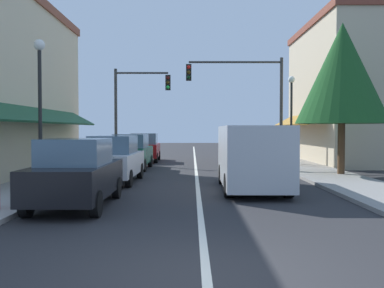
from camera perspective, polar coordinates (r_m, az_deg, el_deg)
ground_plane at (r=23.73m, az=0.21°, el=-2.89°), size 80.00×80.00×0.00m
sidewalk_left at (r=24.31m, az=-12.88°, el=-2.68°), size 2.60×56.00×0.12m
sidewalk_right at (r=24.40m, az=13.25°, el=-2.66°), size 2.60×56.00×0.12m
lane_center_stripe at (r=23.73m, az=0.21°, el=-2.88°), size 0.14×52.00×0.01m
storefront_right_block at (r=27.54m, az=20.68°, el=6.43°), size 6.89×10.20×8.42m
parked_car_nearest_left at (r=11.35m, az=-15.54°, el=-3.80°), size 1.80×4.11×1.77m
parked_car_second_left at (r=16.23m, az=-10.74°, el=-2.05°), size 1.85×4.14×1.77m
parked_car_third_left at (r=21.56m, az=-8.44°, el=-1.05°), size 1.86×4.14×1.77m
parked_car_far_left at (r=26.65m, az=-6.65°, el=-0.48°), size 1.85×4.14×1.77m
van_in_lane at (r=14.12m, az=7.76°, el=-1.54°), size 2.06×5.21×2.12m
traffic_signal_mast_arm at (r=23.97m, az=7.40°, el=7.00°), size 5.42×0.50×6.02m
traffic_signal_left_corner at (r=25.81m, az=-8.08°, el=5.83°), size 3.41×0.50×5.66m
street_lamp_left_near at (r=14.76m, az=-20.07°, el=6.93°), size 0.36×0.36×4.94m
street_lamp_right_mid at (r=23.01m, az=12.97°, el=5.00°), size 0.36×0.36×4.82m
tree_right_near at (r=19.20m, az=19.29°, el=8.95°), size 3.87×3.87×6.52m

